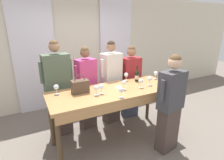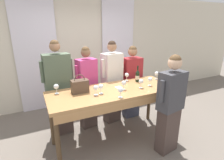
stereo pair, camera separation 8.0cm
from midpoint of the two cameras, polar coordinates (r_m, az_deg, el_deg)
ground_plane at (r=3.47m, az=1.33°, el=-18.75°), size 18.00×18.00×0.00m
wall_back at (r=4.70m, az=-9.70°, el=9.38°), size 12.00×0.06×2.80m
curtain_panel_left at (r=4.47m, az=-22.72°, el=7.13°), size 0.95×0.03×2.69m
curtain_panel_right at (r=5.04m, az=2.40°, el=9.52°), size 0.95×0.03×2.69m
tasting_bar at (r=3.00m, az=1.66°, el=-5.21°), size 2.22×0.84×1.00m
wine_bottle at (r=3.42m, az=8.98°, el=1.33°), size 0.08×0.08×0.32m
handbag at (r=2.88m, az=-9.66°, el=-1.93°), size 0.27×0.15×0.31m
wine_glass_front_left at (r=2.64m, az=3.65°, el=-3.34°), size 0.08×0.08×0.16m
wine_glass_front_mid at (r=3.08m, az=-10.35°, el=-0.53°), size 0.08×0.08×0.16m
wine_glass_front_right at (r=2.96m, az=4.64°, el=-1.03°), size 0.08×0.08×0.16m
wine_glass_center_left at (r=3.08m, az=10.22°, el=-0.53°), size 0.08×0.08×0.16m
wine_glass_center_mid at (r=3.23m, az=13.01°, el=0.18°), size 0.08×0.08×0.16m
wine_glass_center_right at (r=2.74m, az=-4.47°, el=-2.64°), size 0.08×0.08×0.16m
wine_glass_back_left at (r=3.47m, az=16.66°, el=1.10°), size 0.08×0.08×0.16m
wine_glass_back_mid at (r=3.65m, az=15.01°, el=2.03°), size 0.08×0.08×0.16m
wine_glass_back_right at (r=2.79m, az=-2.83°, el=-2.22°), size 0.08×0.08×0.16m
wine_glass_near_host at (r=2.91m, az=-17.01°, el=-2.11°), size 0.08×0.08×0.16m
wine_glass_by_bottle at (r=3.44m, az=5.53°, el=1.60°), size 0.08×0.08×0.16m
napkin at (r=3.10m, az=2.91°, el=-2.38°), size 0.11×0.11×0.00m
guest_olive_jacket at (r=3.37m, az=-16.29°, el=-2.96°), size 0.57×0.28×1.81m
guest_pink_top at (r=3.50m, az=-7.44°, el=-2.63°), size 0.48×0.31×1.67m
guest_cream_sweater at (r=3.68m, az=0.61°, el=-0.81°), size 0.51×0.33×1.76m
guest_striped_shirt at (r=3.93m, az=6.98°, el=-0.65°), size 0.51×0.26×1.63m
host_pouring at (r=2.95m, az=19.22°, el=-7.73°), size 0.53×0.30×1.65m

